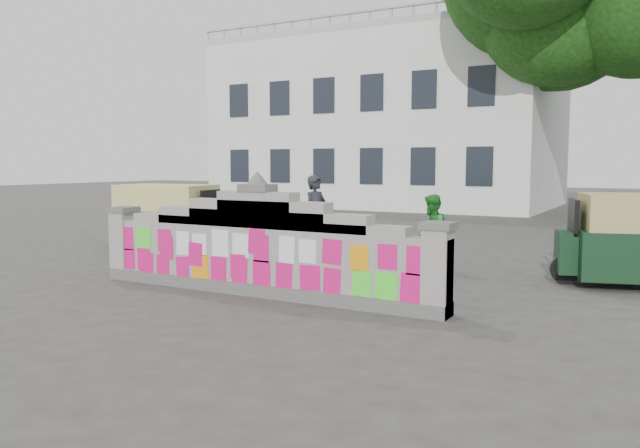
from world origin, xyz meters
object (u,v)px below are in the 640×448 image
object	(u,v)px
pedestrian	(431,232)
rickshaw_left	(169,216)
cyclist_rider	(316,228)
cyclist_bike	(316,244)

from	to	relation	value
pedestrian	rickshaw_left	world-z (taller)	rickshaw_left
cyclist_rider	cyclist_bike	bearing A→B (deg)	0.00
cyclist_bike	rickshaw_left	size ratio (longest dim) A/B	0.62
cyclist_bike	cyclist_rider	world-z (taller)	cyclist_rider
cyclist_bike	pedestrian	distance (m)	2.33
cyclist_rider	pedestrian	world-z (taller)	cyclist_rider
cyclist_rider	pedestrian	bearing A→B (deg)	-56.16
cyclist_rider	pedestrian	xyz separation A→B (m)	(2.15, 0.86, -0.06)
cyclist_bike	rickshaw_left	world-z (taller)	rickshaw_left
pedestrian	rickshaw_left	xyz separation A→B (m)	(-6.61, -0.34, 0.07)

